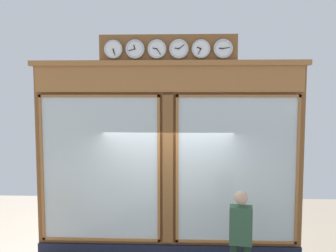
% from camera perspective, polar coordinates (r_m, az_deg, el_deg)
% --- Properties ---
extents(shop_facade, '(5.27, 0.42, 4.35)m').
position_cam_1_polar(shop_facade, '(7.09, 0.04, -5.22)').
color(shop_facade, brown).
rests_on(shop_facade, ground_plane).
extents(pedestrian, '(0.39, 0.27, 1.69)m').
position_cam_1_polar(pedestrian, '(6.19, 11.40, -16.85)').
color(pedestrian, '#1C2F21').
rests_on(pedestrian, ground_plane).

